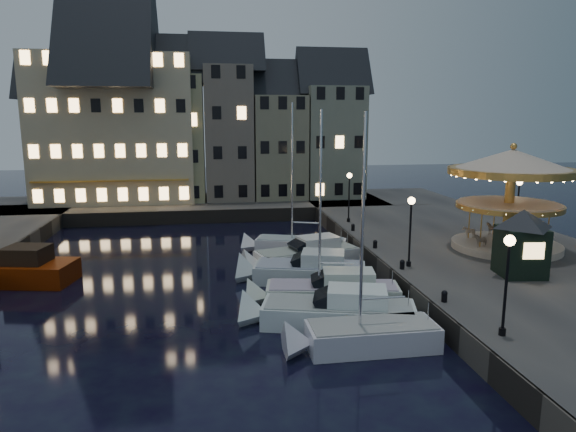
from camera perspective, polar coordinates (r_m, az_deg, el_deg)
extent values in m
plane|color=black|center=(29.10, 0.44, -9.20)|extent=(160.00, 160.00, 0.00)
cube|color=#474442|center=(38.89, 19.81, -3.70)|extent=(16.00, 56.00, 1.30)
cube|color=#474442|center=(55.90, -12.31, 0.97)|extent=(44.00, 12.00, 1.30)
cube|color=#47423A|center=(35.81, 8.45, -4.38)|extent=(0.15, 44.00, 1.30)
cube|color=#47423A|center=(49.90, -10.43, -0.13)|extent=(48.00, 0.15, 1.30)
cylinder|color=black|center=(23.01, 22.70, -11.77)|extent=(0.28, 0.28, 0.30)
cylinder|color=black|center=(22.43, 23.03, -7.62)|extent=(0.12, 0.12, 3.80)
sphere|color=#FFD18C|center=(21.90, 23.42, -2.51)|extent=(0.44, 0.44, 0.44)
cylinder|color=black|center=(31.46, 13.26, -5.18)|extent=(0.28, 0.28, 0.30)
cylinder|color=black|center=(31.03, 13.40, -2.07)|extent=(0.12, 0.12, 3.80)
sphere|color=#FFD18C|center=(30.65, 13.56, 1.67)|extent=(0.44, 0.44, 0.44)
cylinder|color=black|center=(43.91, 6.73, -0.44)|extent=(0.28, 0.28, 0.30)
cylinder|color=black|center=(43.60, 6.78, 1.81)|extent=(0.12, 0.12, 3.80)
sphere|color=#FFD18C|center=(43.33, 6.84, 4.49)|extent=(0.44, 0.44, 0.44)
cylinder|color=black|center=(42.65, 23.94, -1.64)|extent=(0.28, 0.28, 0.30)
cylinder|color=black|center=(42.34, 24.12, 0.67)|extent=(0.12, 0.12, 3.80)
sphere|color=#FFD18C|center=(42.06, 24.33, 3.42)|extent=(0.44, 0.44, 0.44)
cylinder|color=black|center=(25.99, 16.97, -8.68)|extent=(0.28, 0.28, 0.40)
sphere|color=black|center=(25.92, 17.00, -8.22)|extent=(0.30, 0.30, 0.30)
cylinder|color=black|center=(30.78, 12.57, -5.41)|extent=(0.28, 0.28, 0.40)
sphere|color=black|center=(30.72, 12.58, -5.01)|extent=(0.30, 0.30, 0.30)
cylinder|color=black|center=(35.32, 9.65, -3.20)|extent=(0.28, 0.28, 0.40)
sphere|color=black|center=(35.27, 9.66, -2.86)|extent=(0.30, 0.30, 0.30)
cylinder|color=black|center=(40.44, 7.22, -1.35)|extent=(0.28, 0.28, 0.40)
sphere|color=black|center=(40.39, 7.23, -1.05)|extent=(0.30, 0.30, 0.30)
cube|color=gray|center=(59.06, -23.71, 6.84)|extent=(5.00, 8.00, 11.00)
cube|color=gray|center=(57.88, -18.49, 7.62)|extent=(5.60, 8.00, 12.00)
cube|color=#9A976C|center=(57.16, -12.48, 8.39)|extent=(6.20, 8.00, 13.00)
cube|color=slate|center=(57.06, -6.66, 9.07)|extent=(5.00, 8.00, 14.00)
cube|color=gray|center=(57.58, -1.15, 7.66)|extent=(5.60, 8.00, 11.00)
cube|color=gray|center=(58.66, 4.78, 8.17)|extent=(6.20, 8.00, 12.00)
cube|color=beige|center=(57.82, -18.53, 9.11)|extent=(16.00, 9.00, 15.00)
cube|color=silver|center=(23.41, 9.31, -13.31)|extent=(5.69, 2.20, 1.30)
cube|color=gray|center=(23.14, 9.36, -11.79)|extent=(5.41, 2.03, 0.10)
cylinder|color=silver|center=(21.56, 8.33, 0.31)|extent=(0.14, 0.14, 9.94)
cube|color=white|center=(25.54, 5.60, -11.11)|extent=(7.74, 4.31, 1.30)
cube|color=gray|center=(25.29, 5.63, -9.70)|extent=(7.33, 4.02, 0.10)
cube|color=white|center=(25.15, 7.68, -8.82)|extent=(3.18, 2.51, 0.80)
cube|color=black|center=(25.19, 4.29, -8.96)|extent=(1.64, 1.98, 0.96)
cube|color=silver|center=(28.20, 4.95, -8.94)|extent=(7.37, 3.28, 1.30)
cube|color=#96889D|center=(27.98, 4.97, -7.65)|extent=(6.99, 3.05, 0.10)
cube|color=silver|center=(27.91, 6.74, -6.80)|extent=(2.93, 2.01, 0.80)
cube|color=black|center=(27.84, 3.80, -7.01)|extent=(1.43, 1.65, 0.95)
cylinder|color=silver|center=(26.81, 3.62, 2.05)|extent=(0.14, 0.14, 9.57)
cube|color=silver|center=(31.89, 2.43, -6.55)|extent=(7.19, 4.31, 1.30)
cube|color=gray|center=(31.70, 2.44, -5.39)|extent=(6.81, 4.02, 0.10)
cube|color=silver|center=(31.53, 3.92, -4.69)|extent=(2.99, 2.56, 0.80)
cube|color=black|center=(31.65, 1.47, -4.79)|extent=(1.60, 2.05, 0.93)
cube|color=white|center=(35.45, 2.13, -4.76)|extent=(7.46, 4.17, 1.30)
cube|color=gray|center=(35.28, 2.14, -3.71)|extent=(7.07, 3.89, 0.10)
cube|color=white|center=(35.55, 3.37, -2.89)|extent=(3.07, 2.43, 0.80)
cube|color=black|center=(34.95, 1.30, -3.28)|extent=(1.59, 1.91, 0.95)
cube|color=white|center=(38.43, 1.43, -3.52)|extent=(6.93, 4.01, 1.30)
cube|color=gray|center=(38.27, 1.43, -2.55)|extent=(6.56, 3.76, 0.10)
cylinder|color=silver|center=(37.60, 0.46, 4.12)|extent=(0.14, 0.14, 8.95)
cube|color=#6C1D02|center=(36.19, -28.94, -5.65)|extent=(8.77, 4.50, 1.50)
cube|color=black|center=(35.13, -27.03, -3.91)|extent=(2.80, 2.45, 1.12)
cylinder|color=#C8AD95|center=(37.59, 23.02, -3.04)|extent=(7.04, 7.04, 0.44)
cylinder|color=gold|center=(37.04, 23.36, 1.39)|extent=(0.62, 0.62, 5.46)
cylinder|color=#C8AD95|center=(37.05, 23.35, 1.26)|extent=(6.51, 6.51, 0.16)
cylinder|color=gold|center=(37.08, 23.33, 1.02)|extent=(6.76, 6.76, 0.31)
cone|color=#C8AD95|center=(36.73, 23.68, 5.73)|extent=(8.10, 8.10, 1.41)
cylinder|color=gold|center=(36.79, 23.60, 4.57)|extent=(8.10, 8.10, 0.44)
sphere|color=gold|center=(36.67, 23.79, 7.10)|extent=(0.44, 0.44, 0.44)
imported|color=#C8AD95|center=(39.31, 25.47, -1.67)|extent=(1.47, 1.06, 0.88)
cube|color=black|center=(31.39, 24.43, -3.62)|extent=(2.53, 2.53, 2.72)
pyramid|color=black|center=(30.92, 24.77, 0.66)|extent=(3.63, 3.63, 1.02)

